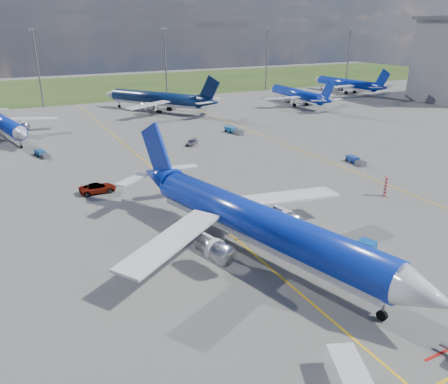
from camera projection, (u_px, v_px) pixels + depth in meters
name	position (u px, v px, depth m)	size (l,w,h in m)	color
ground	(263.00, 262.00, 46.20)	(400.00, 400.00, 0.00)	#5A5A58
grass_strip	(59.00, 89.00, 170.71)	(400.00, 80.00, 0.01)	#2D4719
taxiway_lines	(171.00, 183.00, 69.27)	(60.25, 160.00, 0.02)	yellow
floodlight_masts	(105.00, 62.00, 137.28)	(202.20, 0.50, 22.70)	slate
warning_post	(386.00, 186.00, 63.42)	(0.50, 0.50, 3.00)	red
bg_jet_nnw	(6.00, 138.00, 97.03)	(26.73, 35.09, 9.19)	#0C2AB1
bg_jet_n	(156.00, 111.00, 126.23)	(31.23, 40.99, 10.74)	#071A42
bg_jet_ne	(296.00, 105.00, 136.73)	(26.99, 35.42, 9.28)	#0C2AB1
bg_jet_ene	(345.00, 93.00, 160.99)	(27.63, 36.27, 9.50)	#0C2AB1
main_airliner	(258.00, 257.00, 47.19)	(33.25, 43.65, 11.43)	#0C2AB1
uld_container	(366.00, 247.00, 47.74)	(1.43, 1.78, 1.43)	#0B4B9F
service_van	(349.00, 378.00, 29.65)	(2.01, 4.57, 2.01)	silver
service_car_b	(98.00, 188.00, 64.91)	(2.46, 5.34, 1.48)	#999999
service_car_c	(192.00, 142.00, 90.79)	(1.58, 3.89, 1.13)	#999999
baggage_tug_w	(355.00, 161.00, 78.87)	(1.78, 4.75, 1.04)	navy
baggage_tug_c	(42.00, 154.00, 82.91)	(2.38, 4.84, 1.05)	#195399
baggage_tug_e	(233.00, 131.00, 100.83)	(2.32, 5.64, 1.23)	#195F9A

